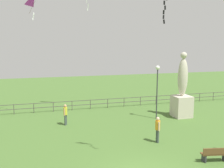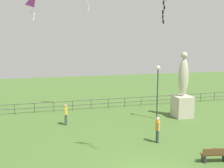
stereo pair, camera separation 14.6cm
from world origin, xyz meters
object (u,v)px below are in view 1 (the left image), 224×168
Objects in this scene: kite_3 at (35,1)px; person_4 at (65,113)px; park_bench at (215,154)px; statue_monument at (182,95)px; lamppost at (157,81)px; person_0 at (158,128)px.

person_4 is at bearing -55.70° from kite_3.
park_bench is 0.72× the size of kite_3.
person_4 is at bearing 177.89° from statue_monument.
statue_monument reaches higher than lamppost.
statue_monument is at bearing -14.85° from kite_3.
kite_3 is (-1.94, 2.85, 9.02)m from person_4.
person_0 is (-1.82, 3.45, 0.53)m from park_bench.
person_0 is at bearing 117.80° from park_bench.
lamppost reaches higher than park_bench.
park_bench is at bearing -93.22° from lamppost.
statue_monument is 14.94m from kite_3.
person_0 is 7.65m from person_4.
kite_3 is at bearing 132.35° from person_0.
person_4 is (-7.79, 0.35, -2.38)m from lamppost.
statue_monument reaches higher than person_4.
statue_monument is at bearing 46.32° from person_0.
person_4 is (-10.22, 0.38, -0.96)m from statue_monument.
park_bench is at bearing -62.20° from person_0.
person_0 is (-2.29, -4.96, -2.36)m from lamppost.
person_0 is 14.25m from kite_3.
kite_3 is (-9.74, 3.20, 6.64)m from lamppost.
lamppost reaches higher than person_0.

